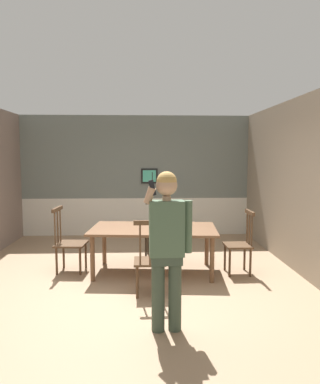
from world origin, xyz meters
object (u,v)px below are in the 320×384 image
Objects in this scene: chair_near_window at (69,242)px; chair_opposite_corner at (150,259)px; chair_by_doorway at (157,231)px; chair_at_table_head at (240,244)px; dining_table at (154,232)px; person_figure at (167,241)px.

chair_opposite_corner is at bearing 55.18° from chair_near_window.
chair_at_table_head is at bearing 147.71° from chair_by_doorway.
chair_at_table_head is at bearing 28.88° from chair_opposite_corner.
dining_table is 2.04× the size of chair_at_table_head.
chair_opposite_corner is (-0.16, -1.87, 0.00)m from chair_by_doorway.
person_figure is (-1.28, -1.84, 0.50)m from chair_at_table_head.
dining_table is 1.98m from person_figure.
person_figure reaches higher than dining_table.
chair_opposite_corner is (1.30, -1.05, -0.01)m from chair_near_window.
dining_table is 1.96× the size of chair_near_window.
chair_by_doorway is at bearing 50.76° from chair_at_table_head.
chair_near_window is (-1.38, 0.12, -0.17)m from dining_table.
chair_near_window reaches higher than chair_by_doorway.
dining_table is at bearing 84.74° from chair_opposite_corner.
chair_at_table_head is at bearing -4.73° from dining_table.
dining_table is 1.21× the size of person_figure.
chair_at_table_head is 0.97× the size of chair_opposite_corner.
chair_at_table_head is (1.37, -0.11, -0.18)m from dining_table.
chair_near_window is 2.76m from chair_at_table_head.
chair_opposite_corner reaches higher than chair_at_table_head.
chair_by_doorway is at bearing 85.04° from dining_table.
dining_table is 0.96m from chair_by_doorway.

